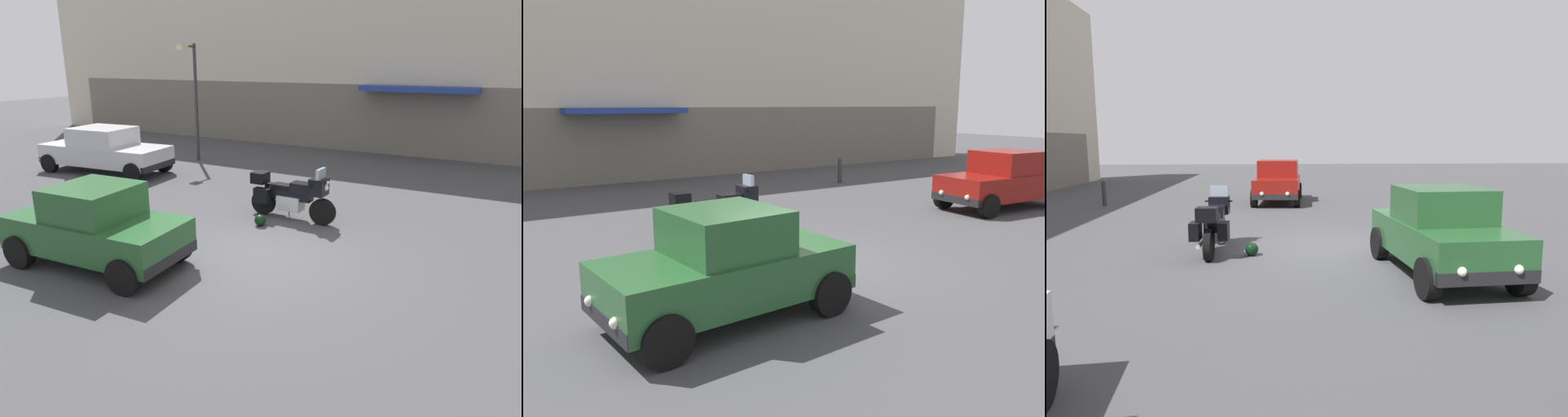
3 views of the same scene
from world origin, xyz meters
The scene contains 7 objects.
ground_plane centered at (0.00, 0.00, 0.00)m, with size 80.00×80.00×0.00m, color #424244.
building_facade_rear centered at (0.00, 13.29, 4.89)m, with size 39.62×3.40×9.88m.
motorcycle centered at (-0.33, 2.48, 0.62)m, with size 2.26×0.77×1.36m.
helmet centered at (-0.74, 1.68, 0.14)m, with size 0.28×0.28×0.28m, color black.
car_compact_side centered at (-2.35, -1.74, 0.77)m, with size 3.55×1.90×1.56m.
car_wagon_end centered at (7.99, 1.05, 0.81)m, with size 3.96×2.04×1.64m.
bollard_curbside centered at (7.32, 7.47, 0.50)m, with size 0.16×0.16×0.95m.
Camera 2 is at (-5.56, -7.94, 2.93)m, focal length 36.73 mm.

